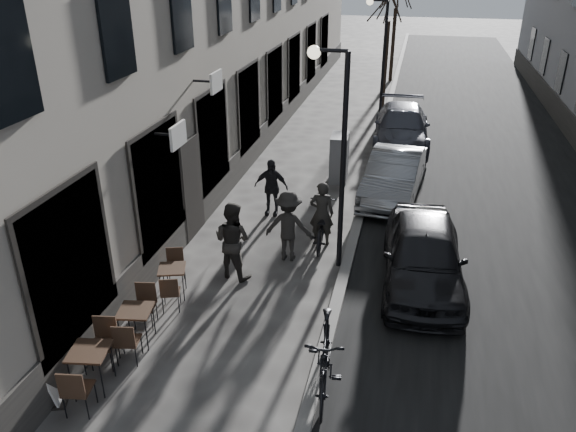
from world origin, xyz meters
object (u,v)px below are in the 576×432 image
at_px(sign_board, 54,379).
at_px(moped, 325,357).
at_px(pedestrian_far, 271,187).
at_px(car_mid, 394,176).
at_px(tree_near, 390,3).
at_px(bistro_set_c, 173,279).
at_px(streetlamp_near, 336,138).
at_px(pedestrian_near, 232,240).
at_px(streetlamp_far, 380,49).
at_px(bistro_set_b, 137,322).
at_px(bistro_set_a, 91,365).
at_px(pedestrian_mid, 289,226).
at_px(utility_cabinet, 339,158).
at_px(car_near, 423,255).
at_px(bicycle, 321,225).
at_px(car_far, 401,127).

distance_m(sign_board, moped, 4.54).
relative_size(pedestrian_far, car_mid, 0.39).
relative_size(tree_near, bistro_set_c, 3.98).
relative_size(streetlamp_near, pedestrian_near, 2.76).
distance_m(streetlamp_far, tree_near, 3.36).
bearing_deg(streetlamp_far, bistro_set_b, -101.40).
relative_size(bistro_set_a, sign_board, 1.62).
xyz_separation_m(streetlamp_near, pedestrian_far, (-2.11, 2.42, -2.34)).
bearing_deg(bistro_set_b, pedestrian_mid, 50.89).
bearing_deg(tree_near, bistro_set_c, -100.68).
relative_size(utility_cabinet, car_near, 0.35).
height_order(sign_board, utility_cabinet, utility_cabinet).
bearing_deg(pedestrian_near, car_near, -156.29).
bearing_deg(tree_near, car_mid, -84.08).
bearing_deg(bistro_set_a, pedestrian_far, 71.18).
distance_m(bistro_set_b, car_near, 6.25).
bearing_deg(bistro_set_a, sign_board, -149.94).
height_order(streetlamp_far, bistro_set_c, streetlamp_far).
height_order(pedestrian_far, car_mid, pedestrian_far).
bearing_deg(bicycle, utility_cabinet, -91.77).
relative_size(streetlamp_far, bistro_set_c, 3.55).
relative_size(streetlamp_near, car_far, 1.02).
relative_size(bistro_set_b, bicycle, 0.78).
height_order(streetlamp_far, sign_board, streetlamp_far).
bearing_deg(bistro_set_a, streetlamp_near, 46.95).
distance_m(streetlamp_near, car_far, 9.88).
xyz_separation_m(bistro_set_b, pedestrian_near, (1.04, 2.74, 0.47)).
distance_m(bistro_set_c, bicycle, 4.11).
xyz_separation_m(bistro_set_b, moped, (3.70, -0.43, 0.21)).
distance_m(car_mid, car_far, 5.11).
bearing_deg(bicycle, sign_board, 57.80).
height_order(car_near, car_mid, car_near).
height_order(utility_cabinet, pedestrian_far, pedestrian_far).
distance_m(tree_near, bistro_set_a, 20.75).
bearing_deg(tree_near, pedestrian_far, -99.86).
distance_m(bistro_set_b, car_far, 13.94).
bearing_deg(utility_cabinet, pedestrian_near, -106.33).
xyz_separation_m(pedestrian_far, moped, (2.64, -6.59, -0.16)).
relative_size(car_mid, car_far, 0.85).
xyz_separation_m(tree_near, pedestrian_near, (-2.20, -16.00, -3.74)).
xyz_separation_m(car_near, car_mid, (-0.92, 4.79, -0.04)).
xyz_separation_m(streetlamp_far, utility_cabinet, (-0.63, -6.55, -2.40)).
bearing_deg(pedestrian_far, moped, -68.84).
bearing_deg(bicycle, moped, 96.18).
bearing_deg(streetlamp_far, car_far, -64.86).
bearing_deg(car_far, bistro_set_c, -113.04).
bearing_deg(bistro_set_b, car_near, 22.27).
distance_m(streetlamp_far, car_far, 3.68).
bearing_deg(bistro_set_b, tree_near, 70.02).
relative_size(sign_board, bicycle, 0.50).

